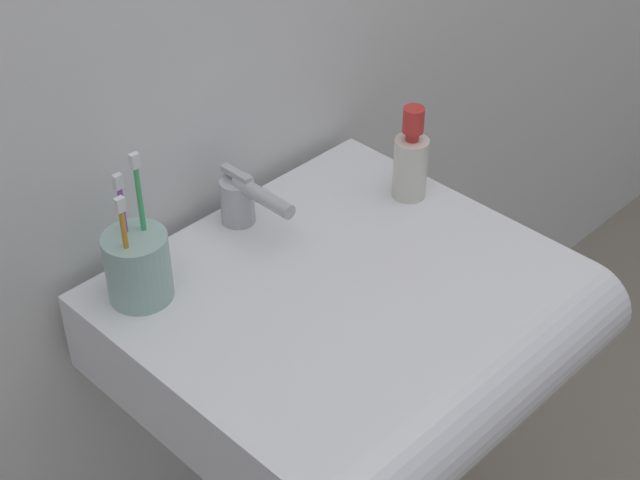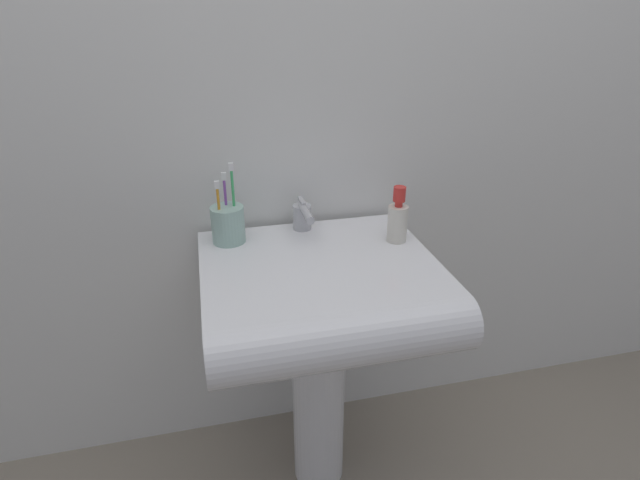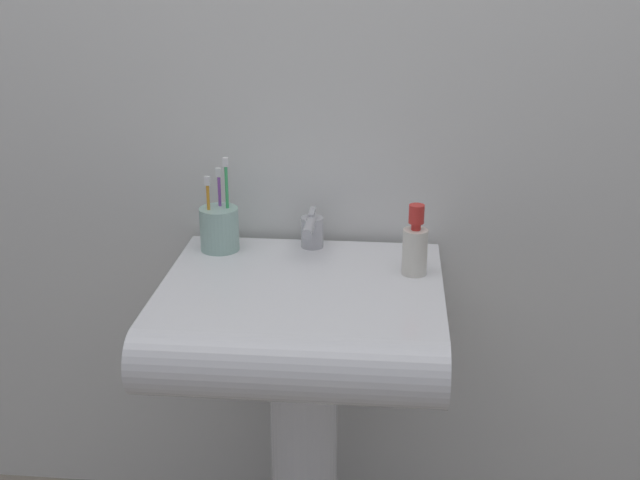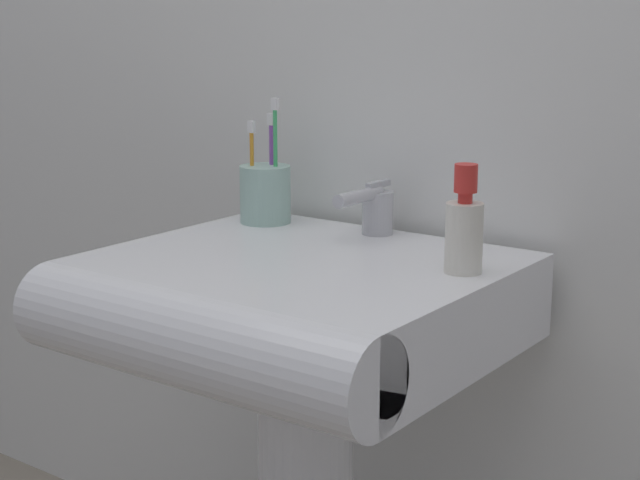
{
  "view_description": "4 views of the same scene",
  "coord_description": "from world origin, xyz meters",
  "views": [
    {
      "loc": [
        -0.75,
        -0.72,
        1.59
      ],
      "look_at": [
        -0.03,
        -0.0,
        0.82
      ],
      "focal_mm": 55.0,
      "sensor_mm": 36.0,
      "label": 1
    },
    {
      "loc": [
        -0.25,
        -1.06,
        1.31
      ],
      "look_at": [
        0.01,
        0.02,
        0.78
      ],
      "focal_mm": 28.0,
      "sensor_mm": 36.0,
      "label": 2
    },
    {
      "loc": [
        0.17,
        -1.5,
        1.4
      ],
      "look_at": [
        0.04,
        -0.02,
        0.83
      ],
      "focal_mm": 45.0,
      "sensor_mm": 36.0,
      "label": 3
    },
    {
      "loc": [
        0.85,
        -1.11,
        1.08
      ],
      "look_at": [
        0.02,
        0.01,
        0.76
      ],
      "focal_mm": 55.0,
      "sensor_mm": 36.0,
      "label": 4
    }
  ],
  "objects": [
    {
      "name": "toothbrush_cup",
      "position": [
        -0.21,
        0.16,
        0.79
      ],
      "size": [
        0.09,
        0.09,
        0.21
      ],
      "color": "#99BFB2",
      "rests_on": "sink_basin"
    },
    {
      "name": "ground_plane",
      "position": [
        0.0,
        0.0,
        0.0
      ],
      "size": [
        6.0,
        6.0,
        0.0
      ],
      "primitive_type": "plane",
      "color": "gray",
      "rests_on": "ground"
    },
    {
      "name": "sink_pedestal",
      "position": [
        0.0,
        0.0,
        0.3
      ],
      "size": [
        0.15,
        0.15,
        0.61
      ],
      "primitive_type": "cylinder",
      "color": "white",
      "rests_on": "ground"
    },
    {
      "name": "soap_bottle",
      "position": [
        0.23,
        0.06,
        0.8
      ],
      "size": [
        0.05,
        0.05,
        0.15
      ],
      "color": "silver",
      "rests_on": "sink_basin"
    },
    {
      "name": "faucet",
      "position": [
        0.0,
        0.18,
        0.78
      ],
      "size": [
        0.05,
        0.14,
        0.09
      ],
      "color": "#B7B7BC",
      "rests_on": "sink_basin"
    },
    {
      "name": "wall_back",
      "position": [
        0.0,
        0.28,
        1.2
      ],
      "size": [
        5.0,
        0.05,
        2.4
      ],
      "primitive_type": "cube",
      "color": "silver",
      "rests_on": "ground"
    },
    {
      "name": "sink_basin",
      "position": [
        0.0,
        -0.05,
        0.67
      ],
      "size": [
        0.58,
        0.54,
        0.13
      ],
      "color": "white",
      "rests_on": "sink_pedestal"
    }
  ]
}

